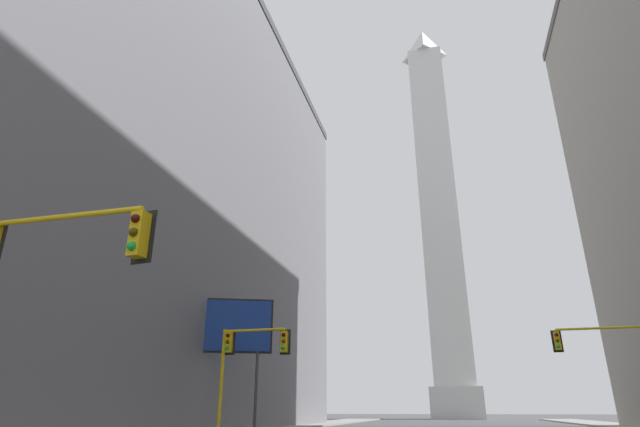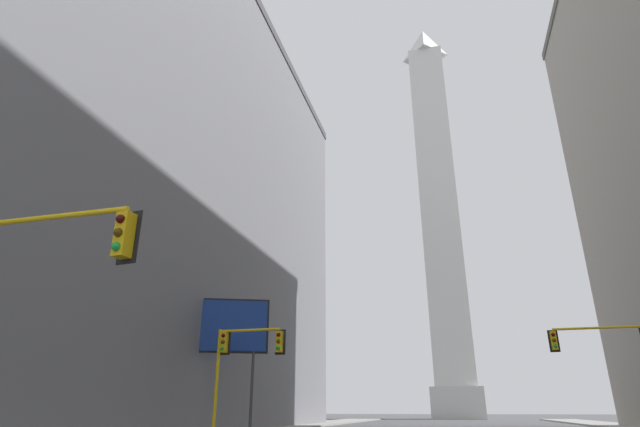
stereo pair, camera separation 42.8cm
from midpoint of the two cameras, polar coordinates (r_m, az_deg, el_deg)
The scene contains 6 objects.
building_left at distance 43.59m, azimuth -21.03°, elevation 2.96°, with size 20.62×52.76×36.84m.
obelisk at distance 99.02m, azimuth 13.53°, elevation 1.33°, with size 8.52×8.52×80.32m.
traffic_light_mid_left at distance 28.33m, azimuth -8.68°, elevation -15.62°, with size 3.98×0.50×5.60m.
traffic_light_mid_right at distance 35.19m, azimuth 31.31°, elevation -13.19°, with size 5.82×0.52×6.12m.
traffic_light_near_left at distance 14.35m, azimuth -30.94°, elevation -5.61°, with size 5.19×0.53×6.04m.
billboard_sign at distance 31.18m, azimuth -10.26°, elevation -12.85°, with size 4.71×2.06×7.77m.
Camera 2 is at (0.37, -0.44, 1.42)m, focal length 28.00 mm.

